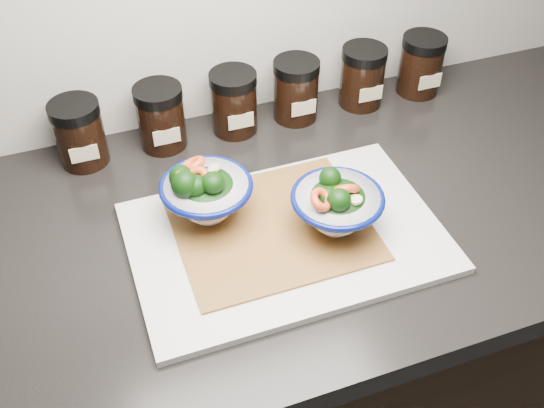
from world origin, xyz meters
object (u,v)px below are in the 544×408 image
object	(u,v)px
bowl_right	(336,206)
spice_jar_b	(161,117)
spice_jar_e	(362,76)
spice_jar_a	(79,133)
spice_jar_d	(296,90)
cutting_board	(286,237)
bowl_left	(205,194)
spice_jar_f	(421,65)
spice_jar_c	(234,102)

from	to	relation	value
bowl_right	spice_jar_b	distance (m)	0.36
spice_jar_e	spice_jar_a	bearing A→B (deg)	180.00
spice_jar_b	spice_jar_d	size ratio (longest dim) A/B	1.00
cutting_board	spice_jar_a	bearing A→B (deg)	131.02
spice_jar_e	spice_jar_b	bearing A→B (deg)	180.00
bowl_left	spice_jar_e	distance (m)	0.42
spice_jar_a	spice_jar_f	distance (m)	0.63
spice_jar_b	spice_jar_c	size ratio (longest dim) A/B	1.00
bowl_right	spice_jar_f	size ratio (longest dim) A/B	1.19
spice_jar_b	spice_jar_e	world-z (taller)	same
spice_jar_b	spice_jar_c	bearing A→B (deg)	0.00
cutting_board	spice_jar_d	distance (m)	0.32
bowl_left	spice_jar_f	size ratio (longest dim) A/B	1.21
bowl_right	spice_jar_f	xyz separation A→B (m)	(0.31, 0.30, -0.00)
spice_jar_f	bowl_left	bearing A→B (deg)	-155.80
cutting_board	spice_jar_b	size ratio (longest dim) A/B	3.98
spice_jar_e	spice_jar_f	distance (m)	0.12
bowl_left	spice_jar_e	xyz separation A→B (m)	(0.36, 0.21, -0.00)
bowl_right	spice_jar_c	size ratio (longest dim) A/B	1.19
cutting_board	spice_jar_c	size ratio (longest dim) A/B	3.98
bowl_right	spice_jar_e	world-z (taller)	spice_jar_e
cutting_board	bowl_left	xyz separation A→B (m)	(-0.10, 0.07, 0.05)
spice_jar_b	bowl_right	bearing A→B (deg)	-58.00
bowl_left	spice_jar_d	distance (m)	0.31
cutting_board	spice_jar_e	xyz separation A→B (m)	(0.26, 0.29, 0.05)
spice_jar_c	spice_jar_f	size ratio (longest dim) A/B	1.00
bowl_right	spice_jar_b	bearing A→B (deg)	122.00
spice_jar_c	spice_jar_a	bearing A→B (deg)	180.00
spice_jar_a	spice_jar_e	distance (m)	0.51
cutting_board	spice_jar_d	world-z (taller)	spice_jar_d
bowl_right	spice_jar_d	world-z (taller)	spice_jar_d
spice_jar_e	spice_jar_f	world-z (taller)	same
spice_jar_b	spice_jar_c	world-z (taller)	same
bowl_right	spice_jar_f	bearing A→B (deg)	44.41
spice_jar_e	spice_jar_f	xyz separation A→B (m)	(0.12, 0.00, 0.00)
bowl_left	bowl_right	distance (m)	0.19
spice_jar_c	spice_jar_e	world-z (taller)	same
bowl_right	spice_jar_b	size ratio (longest dim) A/B	1.19
bowl_right	spice_jar_e	size ratio (longest dim) A/B	1.19
cutting_board	bowl_left	distance (m)	0.13
spice_jar_d	bowl_left	bearing A→B (deg)	-136.49
cutting_board	spice_jar_d	xyz separation A→B (m)	(0.13, 0.29, 0.05)
spice_jar_a	spice_jar_b	size ratio (longest dim) A/B	1.00
spice_jar_b	spice_jar_e	xyz separation A→B (m)	(0.37, 0.00, 0.00)
spice_jar_b	spice_jar_f	world-z (taller)	same
cutting_board	bowl_right	bearing A→B (deg)	-9.75
spice_jar_c	spice_jar_f	distance (m)	0.37
bowl_right	spice_jar_c	distance (m)	0.31
spice_jar_b	spice_jar_c	xyz separation A→B (m)	(0.13, 0.00, 0.00)
spice_jar_d	bowl_right	bearing A→B (deg)	-100.50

